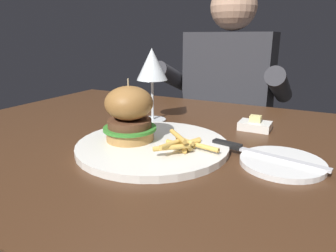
{
  "coord_description": "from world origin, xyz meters",
  "views": [
    {
      "loc": [
        0.32,
        -0.58,
        0.96
      ],
      "look_at": [
        0.05,
        -0.05,
        0.78
      ],
      "focal_mm": 32.0,
      "sensor_mm": 36.0,
      "label": 1
    }
  ],
  "objects": [
    {
      "name": "fries_pile",
      "position": [
        0.1,
        -0.09,
        0.77
      ],
      "size": [
        0.11,
        0.13,
        0.03
      ],
      "color": "#E0B251",
      "rests_on": "main_plate"
    },
    {
      "name": "diner_person",
      "position": [
        -0.04,
        0.7,
        0.56
      ],
      "size": [
        0.51,
        0.36,
        1.18
      ],
      "color": "#282833",
      "rests_on": "ground"
    },
    {
      "name": "wine_glass",
      "position": [
        -0.08,
        0.11,
        0.89
      ],
      "size": [
        0.08,
        0.08,
        0.19
      ],
      "color": "silver",
      "rests_on": "dining_table"
    },
    {
      "name": "butter_dish",
      "position": [
        0.19,
        0.15,
        0.75
      ],
      "size": [
        0.08,
        0.06,
        0.04
      ],
      "color": "white",
      "rests_on": "dining_table"
    },
    {
      "name": "table_knife",
      "position": [
        0.23,
        -0.04,
        0.75
      ],
      "size": [
        0.22,
        0.06,
        0.01
      ],
      "color": "silver",
      "rests_on": "bread_plate"
    },
    {
      "name": "main_plate",
      "position": [
        0.03,
        -0.08,
        0.75
      ],
      "size": [
        0.31,
        0.31,
        0.01
      ],
      "primitive_type": "cylinder",
      "color": "white",
      "rests_on": "dining_table"
    },
    {
      "name": "burger_sandwich",
      "position": [
        -0.02,
        -0.09,
        0.81
      ],
      "size": [
        0.11,
        0.11,
        0.13
      ],
      "color": "#B78447",
      "rests_on": "main_plate"
    },
    {
      "name": "dining_table",
      "position": [
        0.0,
        0.0,
        0.64
      ],
      "size": [
        1.15,
        0.85,
        0.74
      ],
      "color": "#472B19",
      "rests_on": "ground"
    },
    {
      "name": "bread_plate",
      "position": [
        0.28,
        -0.05,
        0.74
      ],
      "size": [
        0.15,
        0.15,
        0.01
      ],
      "primitive_type": "cylinder",
      "color": "white",
      "rests_on": "dining_table"
    }
  ]
}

